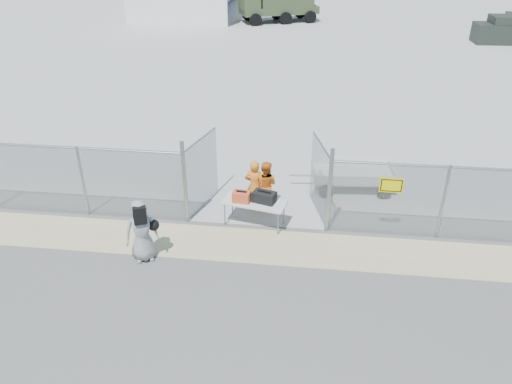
# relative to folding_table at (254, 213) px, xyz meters

# --- Properties ---
(ground) EXTENTS (160.00, 160.00, 0.00)m
(ground) POSITION_rel_folding_table_xyz_m (0.05, -2.07, -0.38)
(ground) COLOR #494949
(tarmac_inside) EXTENTS (160.00, 80.00, 0.01)m
(tarmac_inside) POSITION_rel_folding_table_xyz_m (0.05, 39.93, -0.37)
(tarmac_inside) COLOR #A1A1A1
(tarmac_inside) RESTS_ON ground
(dirt_strip) EXTENTS (44.00, 1.60, 0.01)m
(dirt_strip) POSITION_rel_folding_table_xyz_m (0.05, -1.07, -0.37)
(dirt_strip) COLOR tan
(dirt_strip) RESTS_ON ground
(chain_link_fence) EXTENTS (40.00, 0.20, 2.20)m
(chain_link_fence) POSITION_rel_folding_table_xyz_m (0.05, -0.07, 0.72)
(chain_link_fence) COLOR gray
(chain_link_fence) RESTS_ON ground
(folding_table) EXTENTS (1.89, 1.09, 0.76)m
(folding_table) POSITION_rel_folding_table_xyz_m (0.00, 0.00, 0.00)
(folding_table) COLOR beige
(folding_table) RESTS_ON ground
(orange_bag) EXTENTS (0.51, 0.37, 0.30)m
(orange_bag) POSITION_rel_folding_table_xyz_m (-0.36, -0.03, 0.53)
(orange_bag) COLOR #DD4D29
(orange_bag) RESTS_ON folding_table
(black_duffel) EXTENTS (0.71, 0.54, 0.30)m
(black_duffel) POSITION_rel_folding_table_xyz_m (0.28, 0.02, 0.53)
(black_duffel) COLOR black
(black_duffel) RESTS_ON folding_table
(security_worker_left) EXTENTS (0.65, 0.47, 1.65)m
(security_worker_left) POSITION_rel_folding_table_xyz_m (-0.09, 0.77, 0.45)
(security_worker_left) COLOR orange
(security_worker_left) RESTS_ON ground
(security_worker_right) EXTENTS (0.83, 0.69, 1.54)m
(security_worker_right) POSITION_rel_folding_table_xyz_m (0.20, 0.96, 0.39)
(security_worker_right) COLOR orange
(security_worker_right) RESTS_ON ground
(visitor) EXTENTS (0.98, 0.83, 1.70)m
(visitor) POSITION_rel_folding_table_xyz_m (-2.61, -1.95, 0.47)
(visitor) COLOR gray
(visitor) RESTS_ON ground
(utility_trailer) EXTENTS (3.47, 2.00, 0.81)m
(utility_trailer) POSITION_rel_folding_table_xyz_m (2.87, 2.62, 0.03)
(utility_trailer) COLOR beige
(utility_trailer) RESTS_ON ground
(military_truck) EXTENTS (6.77, 4.59, 3.03)m
(military_truck) POSITION_rel_folding_table_xyz_m (-1.87, 31.64, 1.14)
(military_truck) COLOR #3B472A
(military_truck) RESTS_ON ground
(parked_vehicle_near) EXTENTS (4.07, 1.97, 1.81)m
(parked_vehicle_near) POSITION_rel_folding_table_xyz_m (14.32, 25.45, 0.53)
(parked_vehicle_near) COLOR #232923
(parked_vehicle_near) RESTS_ON ground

